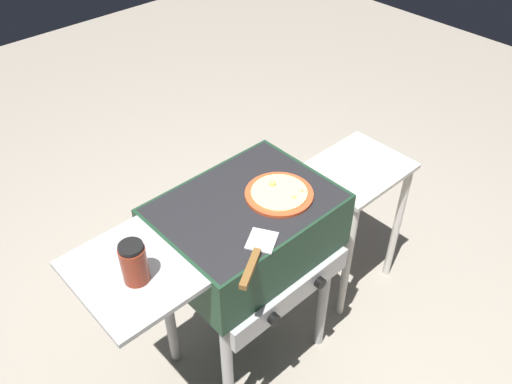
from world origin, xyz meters
TOP-DOWN VIEW (x-y plane):
  - ground_plane at (0.00, 0.00)m, footprint 8.00×8.00m
  - grill at (-0.01, -0.00)m, footprint 0.96×0.53m
  - pizza_cheese at (0.11, -0.05)m, footprint 0.25×0.25m
  - sauce_jar at (-0.47, -0.04)m, footprint 0.08×0.08m
  - spatula at (-0.16, -0.22)m, footprint 0.25×0.18m
  - prep_table at (0.66, 0.00)m, footprint 0.44×0.36m

SIDE VIEW (x-z plane):
  - ground_plane at x=0.00m, z-range 0.00..0.00m
  - prep_table at x=0.66m, z-range 0.16..0.88m
  - grill at x=-0.01m, z-range 0.31..1.21m
  - spatula at x=-0.16m, z-range 0.90..0.92m
  - pizza_cheese at x=0.11m, z-range 0.89..0.93m
  - sauce_jar at x=-0.47m, z-range 0.90..1.04m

